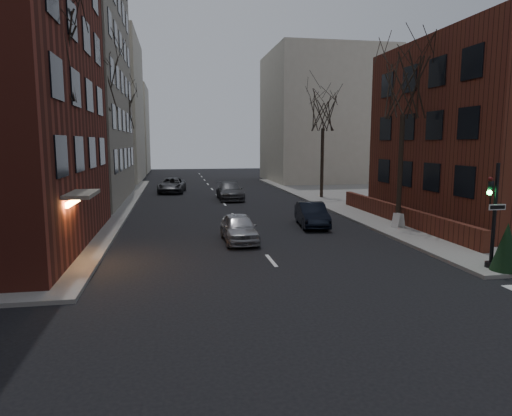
{
  "coord_description": "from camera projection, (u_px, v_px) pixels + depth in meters",
  "views": [
    {
      "loc": [
        -3.92,
        -6.18,
        4.91
      ],
      "look_at": [
        -0.35,
        13.68,
        2.0
      ],
      "focal_mm": 32.0,
      "sensor_mm": 36.0,
      "label": 1
    }
  ],
  "objects": [
    {
      "name": "car_lane_far",
      "position": [
        172.0,
        185.0,
        44.91
      ],
      "size": [
        2.97,
        5.45,
        1.45
      ],
      "primitive_type": "imported",
      "rotation": [
        0.0,
        0.0,
        -0.11
      ],
      "color": "#3B3B40",
      "rests_on": "ground"
    },
    {
      "name": "tree_right_a",
      "position": [
        404.0,
        86.0,
        25.34
      ],
      "size": [
        3.96,
        3.96,
        9.72
      ],
      "color": "#2D231C",
      "rests_on": "sidewalk_far_right"
    },
    {
      "name": "car_lane_gray",
      "position": [
        230.0,
        191.0,
        39.32
      ],
      "size": [
        2.11,
        5.16,
        1.5
      ],
      "primitive_type": "imported",
      "rotation": [
        0.0,
        0.0,
        -0.0
      ],
      "color": "#3D3E42",
      "rests_on": "ground"
    },
    {
      "name": "sandwich_board",
      "position": [
        398.0,
        220.0,
        25.67
      ],
      "size": [
        0.51,
        0.6,
        0.82
      ],
      "primitive_type": "cube",
      "rotation": [
        0.0,
        0.0,
        0.34
      ],
      "color": "silver",
      "rests_on": "sidewalk_far_right"
    },
    {
      "name": "car_lane_silver",
      "position": [
        239.0,
        228.0,
        22.7
      ],
      "size": [
        1.65,
        4.06,
        1.38
      ],
      "primitive_type": "imported",
      "rotation": [
        0.0,
        0.0,
        0.0
      ],
      "color": "#9E9DA3",
      "rests_on": "ground"
    },
    {
      "name": "building_right_brick",
      "position": [
        510.0,
        133.0,
        28.02
      ],
      "size": [
        12.0,
        14.0,
        11.0
      ],
      "primitive_type": "cube",
      "color": "#572519",
      "rests_on": "ground"
    },
    {
      "name": "building_distant_la",
      "position": [
        83.0,
        109.0,
        57.07
      ],
      "size": [
        14.0,
        16.0,
        18.0
      ],
      "primitive_type": "cube",
      "color": "beige",
      "rests_on": "ground"
    },
    {
      "name": "tree_left_c",
      "position": [
        121.0,
        110.0,
        43.68
      ],
      "size": [
        3.96,
        3.96,
        9.72
      ],
      "color": "#2D231C",
      "rests_on": "sidewalk_far_left"
    },
    {
      "name": "low_wall_right",
      "position": [
        398.0,
        214.0,
        27.45
      ],
      "size": [
        0.35,
        16.0,
        1.0
      ],
      "primitive_type": "cube",
      "color": "#572519",
      "rests_on": "sidewalk_far_right"
    },
    {
      "name": "streetlamp_near",
      "position": [
        100.0,
        154.0,
        26.79
      ],
      "size": [
        0.36,
        0.36,
        6.28
      ],
      "color": "black",
      "rests_on": "sidewalk_far_left"
    },
    {
      "name": "tree_left_b",
      "position": [
        96.0,
        81.0,
        29.92
      ],
      "size": [
        4.4,
        4.4,
        10.8
      ],
      "color": "#2D231C",
      "rests_on": "sidewalk_far_left"
    },
    {
      "name": "building_distant_ra",
      "position": [
        325.0,
        118.0,
        57.6
      ],
      "size": [
        14.0,
        14.0,
        16.0
      ],
      "primitive_type": "cube",
      "color": "beige",
      "rests_on": "ground"
    },
    {
      "name": "building_left_tan",
      "position": [
        0.0,
        25.0,
        35.55
      ],
      "size": [
        18.0,
        18.0,
        28.0
      ],
      "primitive_type": "cube",
      "color": "gray",
      "rests_on": "ground"
    },
    {
      "name": "evergreen_shrub",
      "position": [
        507.0,
        247.0,
        16.97
      ],
      "size": [
        1.29,
        1.29,
        1.82
      ],
      "primitive_type": "cone",
      "rotation": [
        0.0,
        0.0,
        -0.2
      ],
      "color": "black",
      "rests_on": "sidewalk_far_right"
    },
    {
      "name": "traffic_signal",
      "position": [
        493.0,
        222.0,
        17.29
      ],
      "size": [
        0.76,
        0.44,
        4.0
      ],
      "color": "black",
      "rests_on": "sidewalk_far_right"
    },
    {
      "name": "tree_right_b",
      "position": [
        323.0,
        111.0,
        39.04
      ],
      "size": [
        3.74,
        3.74,
        9.18
      ],
      "color": "#2D231C",
      "rests_on": "sidewalk_far_right"
    },
    {
      "name": "parked_sedan",
      "position": [
        312.0,
        215.0,
        26.8
      ],
      "size": [
        1.96,
        4.39,
        1.4
      ],
      "primitive_type": "imported",
      "rotation": [
        0.0,
        0.0,
        -0.12
      ],
      "color": "black",
      "rests_on": "ground"
    },
    {
      "name": "tree_left_a",
      "position": [
        48.0,
        53.0,
        18.29
      ],
      "size": [
        4.18,
        4.18,
        10.26
      ],
      "color": "#2D231C",
      "rests_on": "sidewalk_far_left"
    },
    {
      "name": "building_distant_lb",
      "position": [
        116.0,
        129.0,
        74.27
      ],
      "size": [
        10.0,
        12.0,
        14.0
      ],
      "primitive_type": "cube",
      "color": "beige",
      "rests_on": "ground"
    },
    {
      "name": "streetlamp_far",
      "position": [
        131.0,
        149.0,
        46.28
      ],
      "size": [
        0.36,
        0.36,
        6.28
      ],
      "color": "black",
      "rests_on": "sidewalk_far_left"
    }
  ]
}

